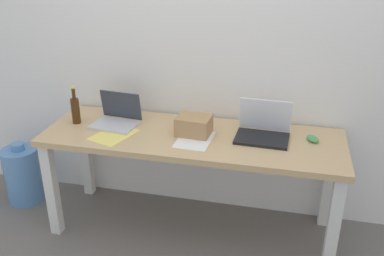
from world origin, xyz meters
The scene contains 11 objects.
ground_plane centered at (0.00, 0.00, 0.00)m, with size 8.00×8.00×0.00m, color slate.
back_wall centered at (0.00, 0.38, 1.30)m, with size 5.20×0.08×2.60m, color white.
desk centered at (0.00, 0.00, 0.63)m, with size 1.94×0.64×0.73m.
laptop_left centered at (-0.54, 0.05, 0.77)m, with size 0.32×0.27×0.21m.
laptop_right centered at (0.45, 0.07, 0.78)m, with size 0.34×0.26×0.23m.
beer_bottle centered at (-0.82, 0.01, 0.83)m, with size 0.06×0.06×0.26m.
computer_mouse centered at (0.76, 0.08, 0.75)m, with size 0.06×0.10×0.03m, color #4C9E56.
cardboard_box centered at (0.01, 0.02, 0.79)m, with size 0.22×0.17×0.12m, color tan.
paper_sheet_front_left centered at (-0.49, -0.11, 0.73)m, with size 0.21×0.30×0.00m, color #F4E06B.
paper_sheet_center centered at (0.03, -0.06, 0.73)m, with size 0.21×0.30×0.00m, color white.
water_cooler_jug centered at (-1.35, 0.05, 0.22)m, with size 0.27×0.27×0.49m.
Camera 1 is at (0.57, -2.44, 1.91)m, focal length 40.09 mm.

